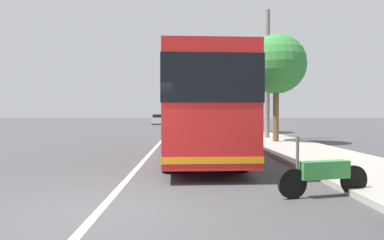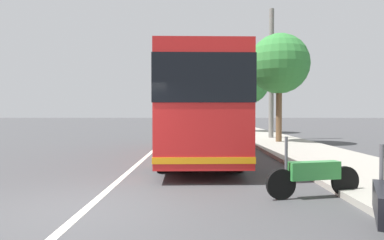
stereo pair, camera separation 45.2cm
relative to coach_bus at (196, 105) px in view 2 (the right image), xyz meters
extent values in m
plane|color=#424244|center=(-7.19, 1.97, -2.05)|extent=(220.00, 220.00, 0.00)
cube|color=#9E998E|center=(2.81, -4.75, -1.98)|extent=(110.00, 3.60, 0.14)
cube|color=silver|center=(2.81, 1.97, -2.04)|extent=(110.00, 0.16, 0.01)
cube|color=red|center=(0.00, 0.00, -0.10)|extent=(10.63, 2.83, 3.19)
cube|color=black|center=(0.00, 0.00, 0.52)|extent=(10.67, 2.87, 1.18)
cube|color=orange|center=(0.00, 0.00, -1.45)|extent=(10.66, 2.86, 0.16)
cylinder|color=black|center=(3.33, 1.25, -1.55)|extent=(1.01, 0.34, 1.00)
cylinder|color=black|center=(3.41, -0.99, -1.55)|extent=(1.01, 0.34, 1.00)
cylinder|color=black|center=(-3.41, 0.99, -1.55)|extent=(1.01, 0.34, 1.00)
cylinder|color=black|center=(-3.33, -1.25, -1.55)|extent=(1.01, 0.34, 1.00)
cylinder|color=black|center=(-8.05, -2.79, -1.72)|extent=(0.62, 0.35, 0.65)
cylinder|color=#4C4C51|center=(-8.16, -2.74, -1.12)|extent=(0.06, 0.06, 0.70)
cylinder|color=black|center=(-6.49, -1.70, -1.74)|extent=(0.22, 0.62, 0.62)
cylinder|color=black|center=(-6.16, -3.12, -1.74)|extent=(0.22, 0.62, 0.62)
cube|color=#338C3F|center=(-6.32, -2.41, -1.49)|extent=(0.48, 1.12, 0.36)
cylinder|color=#4C4C51|center=(-6.46, -1.81, -1.14)|extent=(0.06, 0.06, 0.70)
cube|color=silver|center=(36.97, 4.60, -1.44)|extent=(3.99, 1.96, 0.84)
cube|color=black|center=(37.07, 4.60, -0.78)|extent=(2.13, 1.77, 0.48)
cylinder|color=black|center=(35.65, 3.76, -1.73)|extent=(0.64, 0.23, 0.64)
cylinder|color=black|center=(35.68, 5.49, -1.73)|extent=(0.64, 0.23, 0.64)
cylinder|color=black|center=(38.26, 3.72, -1.73)|extent=(0.64, 0.23, 0.64)
cylinder|color=black|center=(38.29, 5.44, -1.73)|extent=(0.64, 0.23, 0.64)
cube|color=silver|center=(18.78, -0.43, -1.50)|extent=(4.17, 2.03, 0.74)
cube|color=black|center=(18.67, -0.44, -0.90)|extent=(2.11, 1.74, 0.46)
cylinder|color=black|center=(20.05, 0.46, -1.73)|extent=(0.65, 0.27, 0.64)
cylinder|color=black|center=(20.17, -1.12, -1.73)|extent=(0.65, 0.27, 0.64)
cylinder|color=black|center=(17.38, 0.26, -1.73)|extent=(0.65, 0.27, 0.64)
cylinder|color=black|center=(17.50, -1.31, -1.73)|extent=(0.65, 0.27, 0.64)
cube|color=navy|center=(35.03, -0.47, -1.48)|extent=(4.30, 2.10, 0.77)
cube|color=black|center=(34.98, -0.47, -0.80)|extent=(2.05, 1.80, 0.58)
cylinder|color=black|center=(36.46, 0.27, -1.73)|extent=(0.65, 0.26, 0.64)
cylinder|color=black|center=(36.36, -1.39, -1.73)|extent=(0.65, 0.26, 0.64)
cylinder|color=black|center=(33.70, 0.45, -1.73)|extent=(0.65, 0.26, 0.64)
cylinder|color=black|center=(33.60, -1.21, -1.73)|extent=(0.65, 0.26, 0.64)
cube|color=red|center=(47.21, 3.73, -1.49)|extent=(4.43, 1.95, 0.74)
cube|color=black|center=(47.49, 3.74, -0.85)|extent=(2.21, 1.76, 0.55)
cylinder|color=black|center=(45.78, 2.85, -1.73)|extent=(0.64, 0.23, 0.64)
cylinder|color=black|center=(45.74, 4.55, -1.73)|extent=(0.64, 0.23, 0.64)
cylinder|color=black|center=(48.67, 2.92, -1.73)|extent=(0.64, 0.23, 0.64)
cylinder|color=black|center=(48.64, 4.61, -1.73)|extent=(0.64, 0.23, 0.64)
cylinder|color=brown|center=(5.21, -4.59, -0.31)|extent=(0.33, 0.33, 3.47)
sphere|color=#337F38|center=(5.21, -4.59, 2.41)|extent=(3.31, 3.31, 3.31)
cylinder|color=brown|center=(15.33, -4.41, -0.42)|extent=(0.32, 0.32, 3.25)
sphere|color=#337F38|center=(15.33, -4.41, 2.34)|extent=(3.77, 3.77, 3.77)
cylinder|color=slate|center=(8.16, -4.83, 2.16)|extent=(0.32, 0.32, 8.41)
camera|label=1|loc=(-12.97, 0.43, -0.32)|focal=30.55mm
camera|label=2|loc=(-12.97, -0.02, -0.32)|focal=30.55mm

